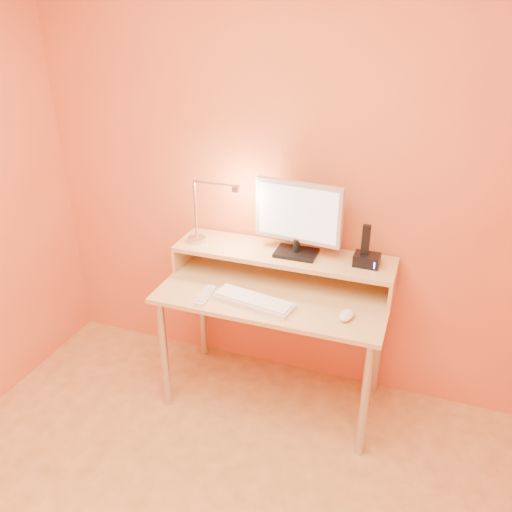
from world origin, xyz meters
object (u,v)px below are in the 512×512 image
at_px(monitor_panel, 298,212).
at_px(lamp_base, 197,240).
at_px(keyboard, 253,301).
at_px(remote_control, 205,296).
at_px(mouse, 347,315).
at_px(phone_dock, 367,260).

height_order(monitor_panel, lamp_base, monitor_panel).
height_order(keyboard, remote_control, keyboard).
relative_size(monitor_panel, keyboard, 1.12).
distance_m(lamp_base, keyboard, 0.54).
bearing_deg(monitor_panel, lamp_base, -169.62).
height_order(monitor_panel, mouse, monitor_panel).
bearing_deg(remote_control, phone_dock, 18.06).
xyz_separation_m(monitor_panel, keyboard, (-0.13, -0.31, -0.39)).
bearing_deg(mouse, monitor_panel, 150.35).
bearing_deg(monitor_panel, phone_dock, 4.83).
distance_m(keyboard, remote_control, 0.26).
height_order(monitor_panel, phone_dock, monitor_panel).
bearing_deg(lamp_base, remote_control, -58.87).
height_order(monitor_panel, remote_control, monitor_panel).
distance_m(monitor_panel, mouse, 0.58).
relative_size(keyboard, mouse, 3.70).
bearing_deg(lamp_base, monitor_panel, 4.02).
xyz_separation_m(phone_dock, remote_control, (-0.76, -0.33, -0.18)).
xyz_separation_m(monitor_panel, remote_control, (-0.39, -0.34, -0.39)).
distance_m(phone_dock, keyboard, 0.62).
bearing_deg(mouse, remote_control, -165.10).
xyz_separation_m(monitor_panel, phone_dock, (0.37, -0.01, -0.21)).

